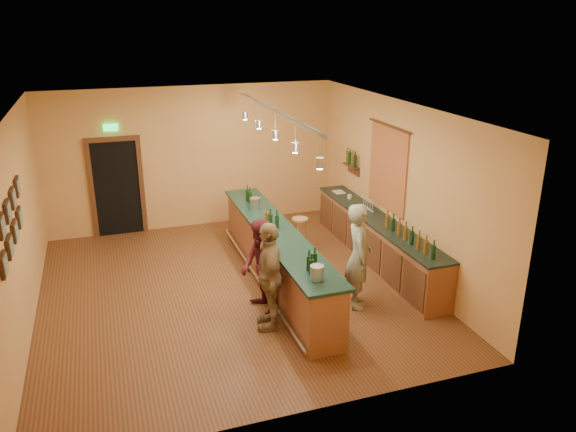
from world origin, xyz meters
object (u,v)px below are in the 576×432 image
object	(u,v)px
bartender	(359,256)
customer_a	(262,268)
back_counter	(377,241)
customer_b	(270,276)
bar_stool	(300,225)
tasting_bar	(276,252)

from	to	relation	value
bartender	customer_a	xyz separation A→B (m)	(-1.59, 0.26, -0.10)
back_counter	customer_b	bearing A→B (deg)	-149.36
back_counter	bartender	bearing A→B (deg)	-127.61
back_counter	customer_a	distance (m)	2.92
back_counter	bar_stool	bearing A→B (deg)	136.38
tasting_bar	bartender	distance (m)	1.63
customer_b	bar_stool	size ratio (longest dim) A/B	2.49
bartender	customer_a	distance (m)	1.61
customer_b	customer_a	bearing A→B (deg)	-167.40
tasting_bar	bar_stool	size ratio (longest dim) A/B	7.31
customer_a	back_counter	bearing A→B (deg)	107.64
back_counter	bartender	size ratio (longest dim) A/B	2.52
back_counter	customer_b	xyz separation A→B (m)	(-2.67, -1.58, 0.38)
tasting_bar	customer_a	size ratio (longest dim) A/B	3.17
tasting_bar	customer_a	bearing A→B (deg)	-119.77
bar_stool	back_counter	bearing A→B (deg)	-43.62
bartender	customer_b	bearing A→B (deg)	115.42
back_counter	tasting_bar	bearing A→B (deg)	-175.12
bartender	bar_stool	bearing A→B (deg)	21.50
customer_a	customer_b	bearing A→B (deg)	-5.49
back_counter	bar_stool	xyz separation A→B (m)	(-1.19, 1.13, 0.07)
tasting_bar	bartender	bearing A→B (deg)	-49.67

